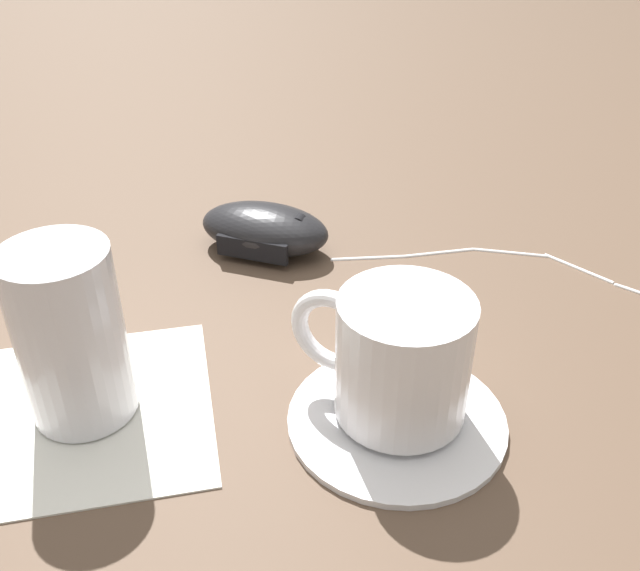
{
  "coord_description": "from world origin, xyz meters",
  "views": [
    {
      "loc": [
        0.1,
        0.35,
        0.3
      ],
      "look_at": [
        -0.06,
        -0.02,
        0.03
      ],
      "focal_mm": 40.0,
      "sensor_mm": 36.0,
      "label": 1
    }
  ],
  "objects_px": {
    "coffee_cup": "(398,356)",
    "computer_mouse": "(265,229)",
    "drinking_glass": "(70,335)",
    "saucer": "(397,417)"
  },
  "relations": [
    {
      "from": "saucer",
      "to": "drinking_glass",
      "type": "bearing_deg",
      "value": -27.03
    },
    {
      "from": "computer_mouse",
      "to": "drinking_glass",
      "type": "height_order",
      "value": "drinking_glass"
    },
    {
      "from": "saucer",
      "to": "coffee_cup",
      "type": "bearing_deg",
      "value": -102.97
    },
    {
      "from": "drinking_glass",
      "to": "coffee_cup",
      "type": "bearing_deg",
      "value": 154.64
    },
    {
      "from": "coffee_cup",
      "to": "computer_mouse",
      "type": "distance_m",
      "value": 0.22
    },
    {
      "from": "coffee_cup",
      "to": "computer_mouse",
      "type": "relative_size",
      "value": 0.8
    },
    {
      "from": "saucer",
      "to": "drinking_glass",
      "type": "xyz_separation_m",
      "value": [
        0.16,
        -0.08,
        0.05
      ]
    },
    {
      "from": "coffee_cup",
      "to": "drinking_glass",
      "type": "height_order",
      "value": "drinking_glass"
    },
    {
      "from": "saucer",
      "to": "drinking_glass",
      "type": "distance_m",
      "value": 0.19
    },
    {
      "from": "coffee_cup",
      "to": "computer_mouse",
      "type": "height_order",
      "value": "coffee_cup"
    }
  ]
}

